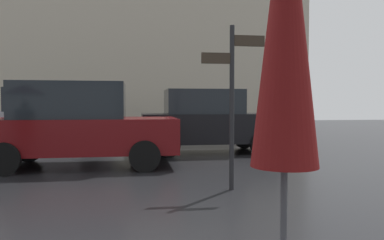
{
  "coord_description": "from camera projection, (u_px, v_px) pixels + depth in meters",
  "views": [
    {
      "loc": [
        0.85,
        -2.32,
        1.45
      ],
      "look_at": [
        2.05,
        5.5,
        1.12
      ],
      "focal_mm": 35.37,
      "sensor_mm": 36.0,
      "label": 1
    }
  ],
  "objects": [
    {
      "name": "parked_car_left",
      "position": [
        79.0,
        124.0,
        8.73
      ],
      "size": [
        4.36,
        2.05,
        1.94
      ],
      "rotation": [
        0.0,
        0.0,
        2.96
      ],
      "color": "#590C0F",
      "rests_on": "ground"
    },
    {
      "name": "street_signpost",
      "position": [
        232.0,
        90.0,
        6.34
      ],
      "size": [
        1.08,
        0.08,
        2.76
      ],
      "color": "black",
      "rests_on": "ground"
    },
    {
      "name": "building_block",
      "position": [
        116.0,
        5.0,
        18.53
      ],
      "size": [
        18.61,
        3.17,
        12.63
      ],
      "primitive_type": "cube",
      "color": "#B2A893",
      "rests_on": "ground"
    },
    {
      "name": "folded_patio_umbrella_near",
      "position": [
        286.0,
        30.0,
        1.93
      ],
      "size": [
        0.39,
        0.39,
        2.68
      ],
      "color": "black",
      "rests_on": "ground"
    },
    {
      "name": "parked_car_right",
      "position": [
        50.0,
        118.0,
        12.41
      ],
      "size": [
        4.03,
        1.86,
        1.98
      ],
      "rotation": [
        0.0,
        0.0,
        -0.02
      ],
      "color": "gray",
      "rests_on": "ground"
    },
    {
      "name": "parked_car_distant",
      "position": [
        208.0,
        121.0,
        11.31
      ],
      "size": [
        4.04,
        1.89,
        1.88
      ],
      "rotation": [
        0.0,
        0.0,
        3.32
      ],
      "color": "black",
      "rests_on": "ground"
    }
  ]
}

